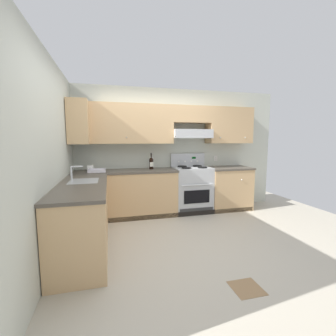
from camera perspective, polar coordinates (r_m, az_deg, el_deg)
name	(u,v)px	position (r m, az deg, el deg)	size (l,w,h in m)	color
ground_plane	(172,239)	(3.69, 0.91, -16.99)	(7.04, 7.04, 0.00)	#B2AA99
floor_accent_tile	(247,288)	(2.78, 18.65, -26.02)	(0.30, 0.30, 0.01)	olive
wall_back	(171,140)	(4.95, 0.81, 6.74)	(4.68, 0.57, 2.55)	beige
wall_left	(56,151)	(3.56, -25.75, 3.68)	(0.47, 4.00, 2.55)	beige
counter_back_run	(161,192)	(4.72, -1.61, -5.85)	(3.60, 0.65, 0.91)	tan
counter_left_run	(84,216)	(3.43, -19.92, -11.06)	(0.63, 1.91, 1.13)	tan
stove	(192,189)	(4.91, 5.82, -5.07)	(0.76, 0.62, 1.20)	#B7BABC
wine_bottle	(151,163)	(4.67, -4.12, 1.28)	(0.08, 0.08, 0.32)	black
bowl	(97,171)	(4.45, -16.99, -0.71)	(0.31, 0.23, 0.06)	silver
paper_towel_roll	(90,168)	(4.65, -18.45, 0.03)	(0.11, 0.11, 0.11)	white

